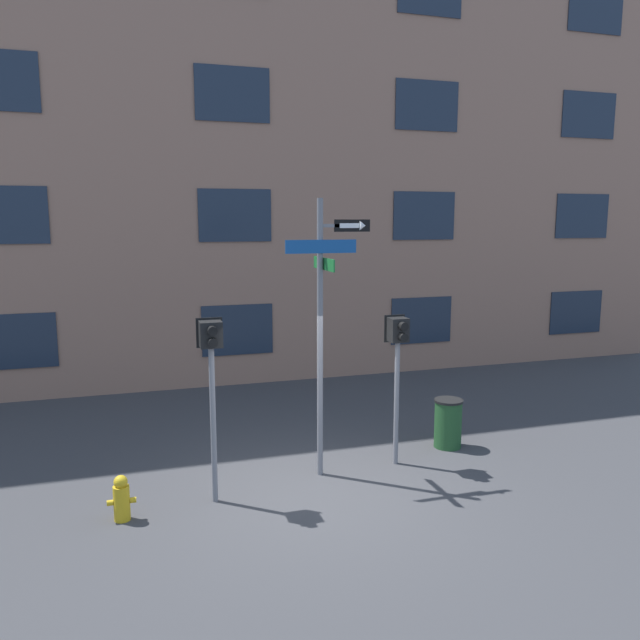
# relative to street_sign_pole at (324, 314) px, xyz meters

# --- Properties ---
(ground_plane) EXTENTS (60.00, 60.00, 0.00)m
(ground_plane) POSITION_rel_street_sign_pole_xyz_m (-0.35, -0.75, -2.52)
(ground_plane) COLOR #38383A
(building_facade) EXTENTS (24.00, 0.63, 13.37)m
(building_facade) POSITION_rel_street_sign_pole_xyz_m (-0.35, 5.98, 4.16)
(building_facade) COLOR #936B56
(building_facade) RESTS_ON ground_plane
(street_sign_pole) EXTENTS (1.32, 0.97, 4.23)m
(street_sign_pole) POSITION_rel_street_sign_pole_xyz_m (0.00, 0.00, 0.00)
(street_sign_pole) COLOR slate
(street_sign_pole) RESTS_ON ground_plane
(pedestrian_signal_left) EXTENTS (0.36, 0.40, 2.60)m
(pedestrian_signal_left) POSITION_rel_street_sign_pole_xyz_m (-1.75, -0.46, -0.51)
(pedestrian_signal_left) COLOR slate
(pedestrian_signal_left) RESTS_ON ground_plane
(pedestrian_signal_right) EXTENTS (0.35, 0.40, 2.43)m
(pedestrian_signal_right) POSITION_rel_street_sign_pole_xyz_m (1.24, 0.05, -0.63)
(pedestrian_signal_right) COLOR slate
(pedestrian_signal_right) RESTS_ON ground_plane
(fire_hydrant) EXTENTS (0.37, 0.21, 0.62)m
(fire_hydrant) POSITION_rel_street_sign_pole_xyz_m (-3.00, -0.65, -2.22)
(fire_hydrant) COLOR gold
(fire_hydrant) RESTS_ON ground_plane
(trash_bin) EXTENTS (0.50, 0.50, 0.85)m
(trash_bin) POSITION_rel_street_sign_pole_xyz_m (2.41, 0.48, -2.09)
(trash_bin) COLOR #1E4723
(trash_bin) RESTS_ON ground_plane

